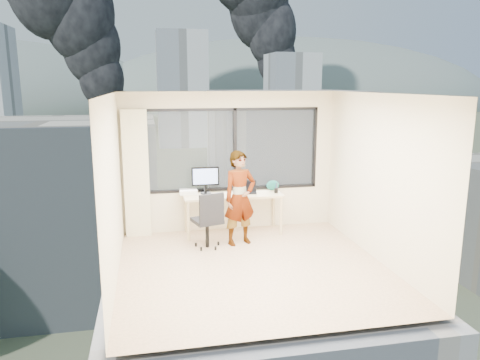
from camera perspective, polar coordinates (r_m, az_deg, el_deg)
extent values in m
cube|color=beige|center=(7.12, 1.61, -10.75)|extent=(4.00, 4.00, 0.01)
cube|color=white|center=(6.57, 1.75, 10.66)|extent=(4.00, 4.00, 0.01)
cube|color=beige|center=(4.87, 7.01, -5.45)|extent=(4.00, 0.01, 2.60)
cube|color=beige|center=(6.58, -15.55, -1.20)|extent=(0.01, 4.00, 2.60)
cube|color=beige|center=(7.43, 16.88, 0.20)|extent=(0.01, 4.00, 2.60)
cube|color=beige|center=(8.44, -12.73, 0.74)|extent=(0.45, 0.14, 2.30)
cube|color=tan|center=(8.53, -0.88, -4.20)|extent=(1.80, 0.60, 0.75)
imported|color=#2D2D33|center=(7.87, -0.03, -2.25)|extent=(0.69, 0.56, 1.63)
cube|color=white|center=(8.50, -6.42, -1.45)|extent=(0.32, 0.27, 0.08)
cube|color=black|center=(8.28, -4.80, -2.01)|extent=(0.10, 0.05, 0.01)
cylinder|color=black|center=(8.54, 4.49, -1.31)|extent=(0.08, 0.08, 0.09)
ellipsoid|color=#0B453E|center=(8.74, 4.08, -0.66)|extent=(0.27, 0.19, 0.19)
cube|color=#515B3D|center=(127.51, -10.62, 4.20)|extent=(400.00, 400.00, 0.04)
cube|color=beige|center=(38.43, -22.27, -3.66)|extent=(16.00, 12.00, 14.00)
cube|color=silver|center=(47.22, 5.44, 1.22)|extent=(14.00, 13.00, 16.00)
cube|color=silver|center=(126.77, -7.20, 11.06)|extent=(13.00, 13.00, 30.00)
cube|color=silver|center=(153.65, 6.36, 10.48)|extent=(15.00, 15.00, 26.00)
ellipsoid|color=slate|center=(342.23, 5.98, 9.08)|extent=(300.00, 220.00, 96.00)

